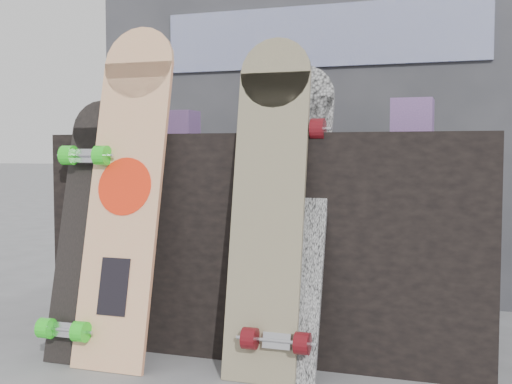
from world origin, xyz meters
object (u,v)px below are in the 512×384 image
(longboard_geisha, at_px, (126,182))
(longboard_celtic, at_px, (269,194))
(skateboard_dark, at_px, (84,225))
(vendor_table, at_px, (277,238))
(longboard_cascadia, at_px, (290,211))

(longboard_geisha, relative_size, longboard_celtic, 1.06)
(longboard_geisha, distance_m, skateboard_dark, 0.22)
(longboard_celtic, bearing_deg, vendor_table, 101.96)
(vendor_table, bearing_deg, longboard_geisha, -139.21)
(longboard_geisha, bearing_deg, longboard_cascadia, 6.16)
(vendor_table, xyz_separation_m, longboard_celtic, (0.08, -0.36, 0.20))
(vendor_table, height_order, longboard_geisha, longboard_geisha)
(vendor_table, relative_size, longboard_geisha, 1.34)
(vendor_table, xyz_separation_m, longboard_geisha, (-0.44, -0.38, 0.23))
(longboard_cascadia, xyz_separation_m, skateboard_dark, (-0.74, -0.09, -0.06))
(vendor_table, xyz_separation_m, longboard_cascadia, (0.14, -0.32, 0.14))
(vendor_table, height_order, longboard_cascadia, longboard_cascadia)
(longboard_cascadia, bearing_deg, vendor_table, 113.73)
(longboard_geisha, xyz_separation_m, longboard_cascadia, (0.58, 0.06, -0.09))
(longboard_cascadia, bearing_deg, skateboard_dark, -173.36)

